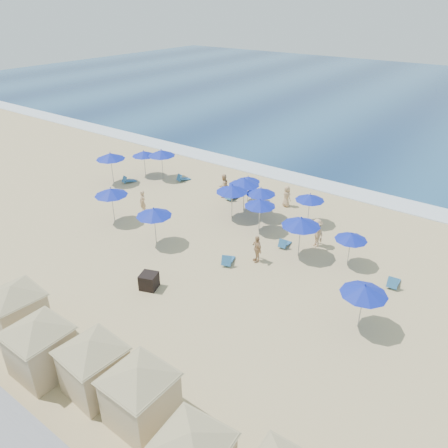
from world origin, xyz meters
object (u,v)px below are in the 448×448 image
(umbrella_4, at_px, (248,179))
(beachgoer_1, at_px, (224,186))
(trash_bin, at_px, (149,281))
(beachgoer_0, at_px, (143,202))
(cabana_3, at_px, (139,388))
(umbrella_0, at_px, (144,153))
(umbrella_12, at_px, (244,182))
(umbrella_10, at_px, (351,237))
(beachgoer_4, at_px, (287,196))
(cabana_1, at_px, (38,340))
(umbrella_9, at_px, (310,197))
(umbrella_1, at_px, (110,156))
(umbrella_5, at_px, (232,189))
(umbrella_11, at_px, (364,290))
(umbrella_6, at_px, (154,212))
(umbrella_7, at_px, (261,191))
(umbrella_2, at_px, (161,153))
(umbrella_13, at_px, (301,222))
(umbrella_8, at_px, (260,203))
(cabana_2, at_px, (93,359))
(umbrella_3, at_px, (111,192))
(beachgoer_3, at_px, (317,233))
(cabana_0, at_px, (15,304))
(beachgoer_2, at_px, (257,249))

(umbrella_4, distance_m, beachgoer_1, 2.18)
(trash_bin, bearing_deg, beachgoer_0, 117.33)
(cabana_3, relative_size, umbrella_0, 2.02)
(umbrella_12, bearing_deg, umbrella_10, -14.85)
(umbrella_0, distance_m, beachgoer_4, 13.16)
(cabana_1, height_order, umbrella_9, cabana_1)
(umbrella_9, bearing_deg, beachgoer_4, 149.08)
(umbrella_1, bearing_deg, beachgoer_1, 19.08)
(cabana_1, relative_size, umbrella_5, 1.84)
(umbrella_11, height_order, beachgoer_4, umbrella_11)
(umbrella_6, height_order, umbrella_10, umbrella_6)
(umbrella_0, height_order, umbrella_7, umbrella_7)
(umbrella_2, distance_m, umbrella_9, 13.85)
(cabana_1, bearing_deg, beachgoer_0, 120.23)
(umbrella_5, bearing_deg, beachgoer_0, -150.39)
(cabana_1, relative_size, umbrella_2, 1.79)
(umbrella_10, bearing_deg, umbrella_13, -162.98)
(umbrella_8, xyz_separation_m, beachgoer_1, (-5.17, 2.99, -1.10))
(cabana_2, bearing_deg, umbrella_3, 136.50)
(umbrella_3, bearing_deg, beachgoer_1, 64.90)
(umbrella_9, xyz_separation_m, umbrella_12, (-4.75, -0.90, 0.26))
(umbrella_0, bearing_deg, cabana_3, -44.65)
(umbrella_1, bearing_deg, beachgoer_4, 18.34)
(umbrella_1, distance_m, beachgoer_3, 18.34)
(umbrella_7, relative_size, umbrella_8, 1.00)
(trash_bin, height_order, cabana_2, cabana_2)
(beachgoer_0, bearing_deg, beachgoer_1, 76.41)
(umbrella_13, relative_size, beachgoer_1, 1.40)
(cabana_2, bearing_deg, umbrella_1, 137.54)
(umbrella_5, xyz_separation_m, umbrella_11, (11.54, -5.81, -0.05))
(umbrella_1, relative_size, umbrella_5, 1.06)
(umbrella_1, height_order, umbrella_12, umbrella_1)
(umbrella_5, height_order, umbrella_9, umbrella_5)
(umbrella_2, relative_size, umbrella_11, 1.05)
(umbrella_4, bearing_deg, umbrella_2, -177.23)
(cabana_3, bearing_deg, cabana_0, -179.86)
(cabana_3, height_order, beachgoer_2, cabana_3)
(cabana_0, bearing_deg, beachgoer_2, 65.10)
(umbrella_8, height_order, umbrella_11, umbrella_11)
(umbrella_3, bearing_deg, beachgoer_2, 8.24)
(umbrella_2, bearing_deg, beachgoer_0, -58.56)
(cabana_0, relative_size, umbrella_4, 2.23)
(cabana_0, xyz_separation_m, umbrella_8, (3.53, 15.01, 0.36))
(cabana_3, bearing_deg, beachgoer_1, 118.12)
(umbrella_2, bearing_deg, umbrella_11, -22.06)
(cabana_2, bearing_deg, umbrella_6, 122.80)
(beachgoer_1, bearing_deg, umbrella_2, -81.28)
(umbrella_6, bearing_deg, umbrella_1, 152.79)
(umbrella_2, relative_size, beachgoer_1, 1.40)
(cabana_0, distance_m, umbrella_5, 15.55)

